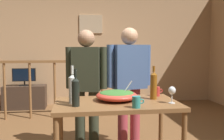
# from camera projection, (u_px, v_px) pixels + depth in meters

# --- Properties ---
(back_wall) EXTENTS (6.35, 0.10, 2.63)m
(back_wall) POSITION_uv_depth(u_px,v_px,m) (87.00, 49.00, 5.94)
(back_wall) COLOR tan
(back_wall) RESTS_ON ground_plane
(framed_picture) EXTENTS (0.54, 0.03, 0.42)m
(framed_picture) POSITION_uv_depth(u_px,v_px,m) (91.00, 24.00, 5.84)
(framed_picture) COLOR tan
(stair_railing) EXTENTS (3.71, 0.10, 1.15)m
(stair_railing) POSITION_uv_depth(u_px,v_px,m) (57.00, 81.00, 4.71)
(stair_railing) COLOR brown
(stair_railing) RESTS_ON ground_plane
(tv_console) EXTENTS (0.90, 0.40, 0.51)m
(tv_console) POSITION_uv_depth(u_px,v_px,m) (25.00, 97.00, 5.48)
(tv_console) COLOR #38281E
(tv_console) RESTS_ON ground_plane
(flat_screen_tv) EXTENTS (0.49, 0.12, 0.38)m
(flat_screen_tv) POSITION_uv_depth(u_px,v_px,m) (24.00, 75.00, 5.41)
(flat_screen_tv) COLOR black
(flat_screen_tv) RESTS_ON tv_console
(serving_table) EXTENTS (1.25, 0.72, 0.77)m
(serving_table) POSITION_uv_depth(u_px,v_px,m) (117.00, 110.00, 2.54)
(serving_table) COLOR brown
(serving_table) RESTS_ON ground_plane
(salad_bowl) EXTENTS (0.44, 0.44, 0.22)m
(salad_bowl) POSITION_uv_depth(u_px,v_px,m) (117.00, 95.00, 2.61)
(salad_bowl) COLOR #CC3D2D
(salad_bowl) RESTS_ON serving_table
(wine_glass) EXTENTS (0.07, 0.07, 0.17)m
(wine_glass) POSITION_uv_depth(u_px,v_px,m) (172.00, 91.00, 2.46)
(wine_glass) COLOR silver
(wine_glass) RESTS_ON serving_table
(wine_bottle_amber) EXTENTS (0.07, 0.07, 0.36)m
(wine_bottle_amber) POSITION_uv_depth(u_px,v_px,m) (154.00, 85.00, 2.66)
(wine_bottle_amber) COLOR brown
(wine_bottle_amber) RESTS_ON serving_table
(wine_bottle_dark) EXTENTS (0.07, 0.07, 0.36)m
(wine_bottle_dark) POSITION_uv_depth(u_px,v_px,m) (76.00, 91.00, 2.33)
(wine_bottle_dark) COLOR black
(wine_bottle_dark) RESTS_ON serving_table
(wine_bottle_clear) EXTENTS (0.07, 0.07, 0.38)m
(wine_bottle_clear) POSITION_uv_depth(u_px,v_px,m) (72.00, 88.00, 2.45)
(wine_bottle_clear) COLOR silver
(wine_bottle_clear) RESTS_ON serving_table
(mug_red) EXTENTS (0.11, 0.07, 0.11)m
(mug_red) POSITION_uv_depth(u_px,v_px,m) (157.00, 91.00, 2.85)
(mug_red) COLOR #B7332D
(mug_red) RESTS_ON serving_table
(mug_teal) EXTENTS (0.11, 0.08, 0.11)m
(mug_teal) POSITION_uv_depth(u_px,v_px,m) (136.00, 102.00, 2.28)
(mug_teal) COLOR teal
(mug_teal) RESTS_ON serving_table
(person_standing_left) EXTENTS (0.52, 0.29, 1.55)m
(person_standing_left) POSITION_uv_depth(u_px,v_px,m) (87.00, 81.00, 3.16)
(person_standing_left) COLOR #2D3323
(person_standing_left) RESTS_ON ground_plane
(person_standing_right) EXTENTS (0.60, 0.31, 1.58)m
(person_standing_right) POSITION_uv_depth(u_px,v_px,m) (129.00, 78.00, 3.24)
(person_standing_right) COLOR #9E3842
(person_standing_right) RESTS_ON ground_plane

